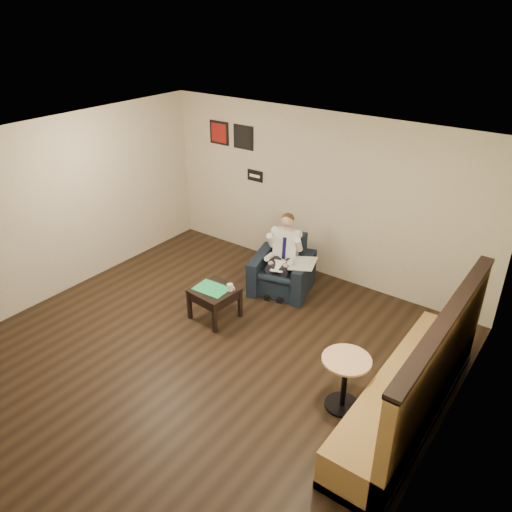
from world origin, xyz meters
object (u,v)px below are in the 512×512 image
Objects in this scene: seated_man at (280,260)px; side_table at (215,303)px; coffee_mug at (230,287)px; banquette at (412,364)px; green_folder at (212,289)px; armchair at (282,266)px; cafe_table at (344,383)px; smartphone at (225,286)px.

seated_man is 2.01× the size of side_table.
seated_man is 11.63× the size of coffee_mug.
banquette is (3.06, -0.23, 0.51)m from side_table.
green_folder is 0.28m from coffee_mug.
banquette is (2.67, -1.40, 0.15)m from seated_man.
armchair is at bearing 90.00° from seated_man.
banquette is at bearing -43.06° from seated_man.
coffee_mug is (0.24, 0.13, 0.05)m from green_folder.
side_table is 0.38m from coffee_mug.
cafe_table is (2.42, -0.52, 0.11)m from side_table.
side_table is (-0.36, -1.28, -0.20)m from armchair.
seated_man reaches higher than smartphone.
seated_man is 3.02m from banquette.
smartphone is at bearing -123.12° from seated_man.
coffee_mug is at bearing -115.12° from seated_man.
green_folder is at bearing 176.09° from banquette.
seated_man is 1.26m from green_folder.
green_folder is 0.70× the size of cafe_table.
green_folder is (-0.42, -1.19, -0.11)m from seated_man.
green_folder is 2.51m from cafe_table.
side_table is 0.86× the size of cafe_table.
seated_man reaches higher than armchair.
coffee_mug is at bearing 28.54° from side_table.
green_folder is at bearing -151.46° from side_table.
green_folder is 0.22m from smartphone.
side_table is 0.20× the size of banquette.
seated_man is 1.07m from coffee_mug.
side_table is at bearing -121.07° from armchair.
side_table is 0.26m from green_folder.
armchair is at bearing 74.37° from side_table.
coffee_mug is at bearing -112.72° from armchair.
banquette is (3.10, -0.21, 0.25)m from green_folder.
banquette reaches higher than smartphone.
armchair is 2.74m from cafe_table.
coffee_mug reaches higher than green_folder.
seated_man is 0.41× the size of banquette.
green_folder is 0.17× the size of banquette.
smartphone is 3.03m from banquette.
green_folder is at bearing -125.07° from seated_man.
seated_man is 1.28m from side_table.
armchair is 1.85× the size of green_folder.
side_table is 1.22× the size of green_folder.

